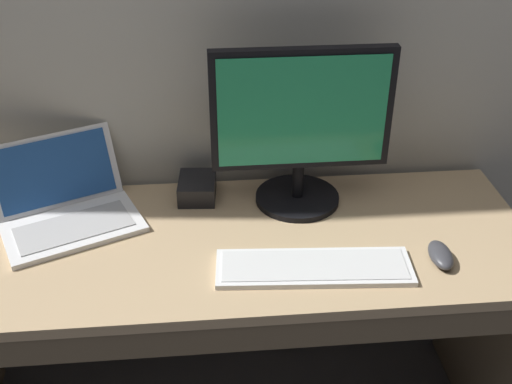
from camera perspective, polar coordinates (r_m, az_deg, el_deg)
name	(u,v)px	position (r m, az deg, el deg)	size (l,w,h in m)	color
desk	(224,305)	(1.75, -2.90, -10.22)	(1.62, 0.59, 0.71)	tan
laptop_white	(67,208)	(1.74, -16.87, -1.42)	(0.43, 0.40, 0.20)	white
external_monitor	(301,125)	(1.65, 4.13, 6.10)	(0.48, 0.24, 0.45)	black
wired_keyboard	(314,267)	(1.53, 5.30, -6.86)	(0.48, 0.17, 0.02)	white
computer_mouse	(441,255)	(1.61, 16.48, -5.52)	(0.06, 0.11, 0.04)	#38383D
external_drive_box	(197,188)	(1.79, -5.38, 0.38)	(0.10, 0.13, 0.06)	black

